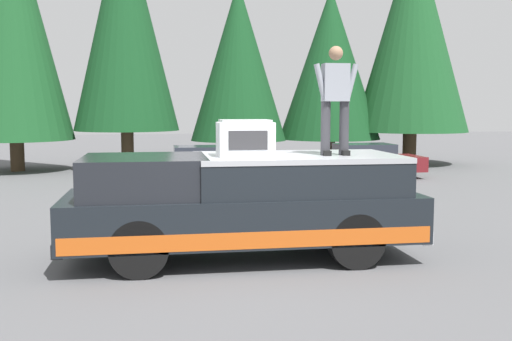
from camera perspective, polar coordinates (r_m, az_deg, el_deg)
The scene contains 11 objects.
ground_plane at distance 9.28m, azimuth -1.41°, elevation -8.93°, with size 90.00×90.00×0.00m, color #565659.
pickup_truck at distance 9.49m, azimuth -1.27°, elevation -3.21°, with size 2.01×5.54×1.65m.
compressor_unit at distance 9.21m, azimuth -1.05°, elevation 3.10°, with size 0.65×0.84×0.56m.
person_on_truck_bed at distance 9.45m, azimuth 7.57°, elevation 6.92°, with size 0.29×0.72×1.69m.
parked_car_maroon at distance 20.60m, azimuth 10.04°, elevation 0.91°, with size 1.64×4.10×1.16m.
parked_car_white at distance 19.17m, azimuth -5.20°, elevation 0.59°, with size 1.64×4.10×1.16m.
conifer_far_left at distance 26.12m, azimuth 14.68°, elevation 12.76°, with size 4.70×4.70×9.71m.
conifer_left at distance 25.47m, azimuth 7.07°, elevation 10.03°, with size 4.23×4.23×7.32m.
conifer_center_left at distance 24.27m, azimuth -1.70°, elevation 10.32°, with size 3.84×3.84×7.36m.
conifer_center_right at distance 23.90m, azimuth -12.40°, elevation 13.81°, with size 4.00×4.00×9.88m.
conifer_right at distance 24.35m, azimuth -22.26°, elevation 13.26°, with size 4.24×4.24×10.11m.
Camera 1 is at (-8.88, 1.22, 2.41)m, focal length 42.00 mm.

